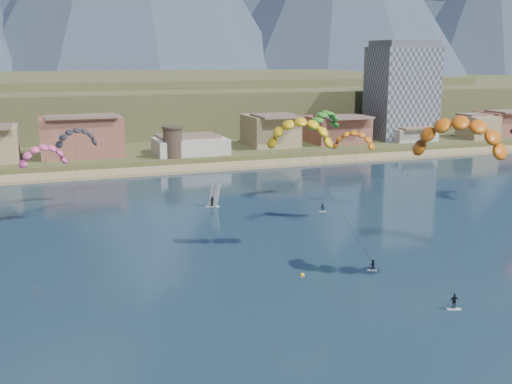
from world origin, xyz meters
The scene contains 14 objects.
ground centered at (0.00, 0.00, 0.00)m, with size 2400.00×2400.00×0.00m, color #0D2030.
beach centered at (0.00, 106.00, 0.25)m, with size 2200.00×12.00×0.90m.
land centered at (0.00, 560.00, 0.00)m, with size 2200.00×900.00×4.00m.
foothills centered at (22.39, 232.47, 9.08)m, with size 940.00×210.00×18.00m.
apartment_tower centered at (85.00, 128.00, 17.82)m, with size 20.00×16.00×32.00m.
watchtower centered at (5.00, 114.00, 6.37)m, with size 5.82×5.82×8.60m.
kitesurfer_yellow centered at (7.80, 34.08, 18.65)m, with size 11.98×16.64×22.98m.
kitesurfer_orange centered at (22.15, 15.87, 19.88)m, with size 13.70×15.89×23.69m.
kitesurfer_green centered at (26.21, 64.16, 16.84)m, with size 10.41×14.59×20.30m.
distant_kite_pink centered at (-28.57, 61.99, 12.98)m, with size 9.15×6.75×16.10m.
distant_kite_dark centered at (-22.09, 75.58, 14.12)m, with size 8.92×6.40×17.09m.
distant_kite_orange centered at (23.87, 47.21, 15.08)m, with size 8.20×7.45×17.82m.
windsurfer centered at (2.50, 64.46, 1.52)m, with size 2.80×3.09×4.79m.
buoy centered at (3.43, 22.76, 0.11)m, with size 0.61×0.61×0.61m.
Camera 1 is at (-28.82, -49.63, 29.31)m, focal length 43.15 mm.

